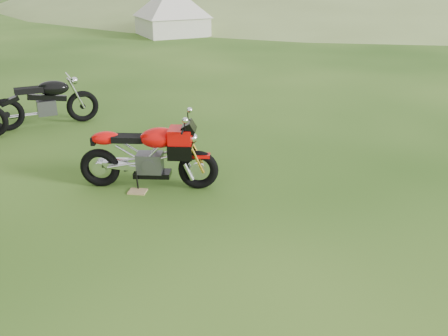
{
  "coord_description": "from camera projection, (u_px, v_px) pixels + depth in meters",
  "views": [
    {
      "loc": [
        -1.12,
        -5.63,
        3.16
      ],
      "look_at": [
        -0.07,
        0.4,
        0.63
      ],
      "focal_mm": 40.0,
      "sensor_mm": 36.0,
      "label": 1
    }
  ],
  "objects": [
    {
      "name": "sport_motorcycle",
      "position": [
        148.0,
        150.0,
        7.36
      ],
      "size": [
        2.05,
        0.93,
        1.19
      ],
      "primitive_type": null,
      "rotation": [
        0.0,
        0.0,
        -0.23
      ],
      "color": "red",
      "rests_on": "ground"
    },
    {
      "name": "tent_mid",
      "position": [
        252.0,
        3.0,
        27.42
      ],
      "size": [
        2.95,
        2.95,
        2.22
      ],
      "primitive_type": null,
      "rotation": [
        0.0,
        0.0,
        -0.16
      ],
      "color": "beige",
      "rests_on": "ground"
    },
    {
      "name": "ground",
      "position": [
        235.0,
        224.0,
        6.51
      ],
      "size": [
        120.0,
        120.0,
        0.0
      ],
      "primitive_type": "plane",
      "color": "#173E0D",
      "rests_on": "ground"
    },
    {
      "name": "tent_right",
      "position": [
        338.0,
        2.0,
        25.62
      ],
      "size": [
        3.33,
        3.33,
        2.51
      ],
      "primitive_type": null,
      "rotation": [
        0.0,
        0.0,
        -0.16
      ],
      "color": "silver",
      "rests_on": "ground"
    },
    {
      "name": "tent_left",
      "position": [
        172.0,
        8.0,
        22.95
      ],
      "size": [
        3.41,
        3.41,
        2.4
      ],
      "primitive_type": null,
      "rotation": [
        0.0,
        0.0,
        0.27
      ],
      "color": "silver",
      "rests_on": "ground"
    },
    {
      "name": "caravan",
      "position": [
        391.0,
        6.0,
        26.59
      ],
      "size": [
        4.63,
        2.78,
        2.02
      ],
      "primitive_type": null,
      "rotation": [
        0.0,
        0.0,
        -0.21
      ],
      "color": "white",
      "rests_on": "ground"
    },
    {
      "name": "plywood_board",
      "position": [
        138.0,
        191.0,
        7.41
      ],
      "size": [
        0.31,
        0.28,
        0.02
      ],
      "primitive_type": "cube",
      "rotation": [
        0.0,
        0.0,
        -0.32
      ],
      "color": "tan",
      "rests_on": "ground"
    },
    {
      "name": "vintage_moto_b",
      "position": [
        45.0,
        100.0,
        10.19
      ],
      "size": [
        2.13,
        1.01,
        1.09
      ],
      "primitive_type": null,
      "rotation": [
        0.0,
        0.0,
        0.27
      ],
      "color": "black",
      "rests_on": "ground"
    }
  ]
}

